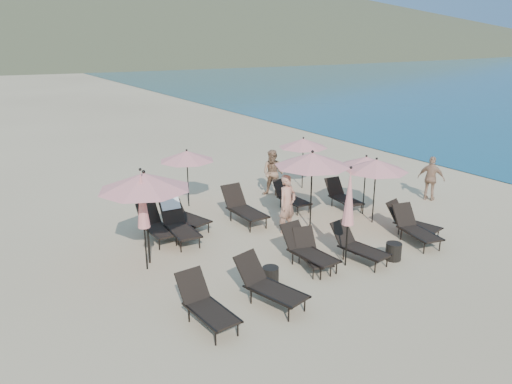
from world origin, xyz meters
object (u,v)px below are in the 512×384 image
lounger_10 (290,197)px  umbrella_open_3 (187,156)px  lounger_0 (206,304)px  umbrella_open_0 (144,181)px  umbrella_open_5 (366,162)px  umbrella_closed_0 (349,198)px  lounger_1 (268,284)px  lounger_9 (243,207)px  lounger_11 (342,196)px  umbrella_open_2 (376,165)px  lounger_2 (311,252)px  side_table_0 (271,275)px  side_table_1 (394,251)px  lounger_3 (358,245)px  beachgoer_a (287,204)px  lounger_5 (415,227)px  lounger_12 (307,249)px  lounger_4 (411,221)px  umbrella_open_4 (303,143)px  lounger_8 (183,214)px  umbrella_open_1 (312,160)px  beachgoer_c (431,178)px  umbrella_closed_1 (142,200)px  beachgoer_b (273,173)px  lounger_7 (178,222)px

lounger_10 → umbrella_open_3: (-2.87, 2.01, 1.37)m
lounger_0 → umbrella_open_0: size_ratio=0.68×
umbrella_open_5 → umbrella_closed_0: umbrella_closed_0 is taller
lounger_1 → lounger_9: lounger_9 is taller
lounger_11 → umbrella_open_2: bearing=-88.8°
lounger_2 → side_table_0: (-1.39, -0.24, -0.19)m
lounger_9 → side_table_1: size_ratio=4.02×
lounger_3 → beachgoer_a: (-0.43, 2.59, 0.45)m
lounger_3 → side_table_0: 2.64m
side_table_0 → beachgoer_a: (2.20, 2.47, 0.68)m
side_table_1 → lounger_11: bearing=67.5°
lounger_5 → lounger_10: bearing=118.6°
lounger_12 → umbrella_open_2: (3.63, 1.40, 1.41)m
lounger_4 → lounger_11: bearing=77.7°
lounger_4 → beachgoer_a: 3.68m
lounger_4 → beachgoer_a: (-3.00, 2.09, 0.46)m
lounger_11 → umbrella_open_3: (-4.41, 2.89, 1.35)m
side_table_1 → beachgoer_a: (-1.27, 3.06, 0.65)m
umbrella_open_3 → umbrella_open_4: size_ratio=1.01×
lounger_11 → side_table_1: size_ratio=3.53×
side_table_1 → umbrella_open_3: bearing=112.4°
lounger_9 → lounger_8: bearing=164.3°
lounger_1 → umbrella_closed_0: size_ratio=0.70×
lounger_10 → umbrella_open_1: umbrella_open_1 is taller
umbrella_open_0 → umbrella_open_5: (7.31, -0.12, -0.44)m
lounger_1 → lounger_10: bearing=34.8°
lounger_12 → beachgoer_c: bearing=11.6°
umbrella_open_2 → umbrella_open_4: size_ratio=1.05×
lounger_4 → lounger_8: lounger_8 is taller
lounger_12 → umbrella_closed_1: (-3.57, 1.95, 1.38)m
lounger_4 → umbrella_closed_1: size_ratio=0.64×
side_table_0 → side_table_1: bearing=-9.6°
lounger_8 → umbrella_open_5: umbrella_open_5 is taller
umbrella_open_3 → beachgoer_b: (3.13, -0.54, -0.92)m
lounger_1 → side_table_0: (0.55, 0.74, -0.26)m
lounger_12 → umbrella_open_0: (-3.38, 2.26, 1.75)m
lounger_0 → beachgoer_c: beachgoer_c is taller
lounger_3 → umbrella_open_2: umbrella_open_2 is taller
lounger_0 → lounger_3: 4.75m
lounger_1 → lounger_2: size_ratio=1.17×
lounger_8 → beachgoer_a: beachgoer_a is taller
lounger_8 → side_table_0: 4.36m
lounger_8 → umbrella_open_0: umbrella_open_0 is taller
lounger_5 → lounger_3: bearing=-167.1°
side_table_0 → lounger_4: bearing=4.3°
lounger_11 → side_table_0: bearing=-141.2°
lounger_2 → umbrella_open_5: bearing=44.4°
umbrella_open_2 → beachgoer_b: (-1.16, 3.94, -1.01)m
lounger_7 → lounger_9: 2.30m
umbrella_open_1 → beachgoer_c: umbrella_open_1 is taller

